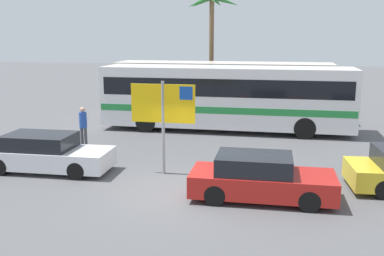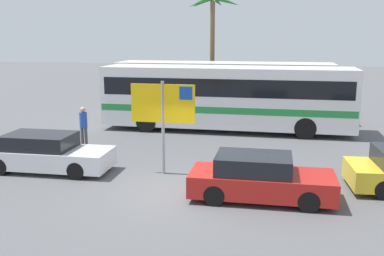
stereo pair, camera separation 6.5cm
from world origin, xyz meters
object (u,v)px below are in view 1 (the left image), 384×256
bus_rear_coach (222,87)px  car_red (260,178)px  ferry_sign (164,107)px  pedestrian_by_bus (83,123)px  bus_front_coach (226,95)px  car_white (46,153)px

bus_rear_coach → car_red: size_ratio=2.94×
ferry_sign → pedestrian_by_bus: bearing=145.9°
pedestrian_by_bus → car_red: bearing=-115.9°
bus_front_coach → ferry_sign: ferry_sign is taller
ferry_sign → car_white: bearing=-173.1°
ferry_sign → car_red: ferry_sign is taller
car_white → pedestrian_by_bus: 3.49m
bus_rear_coach → car_white: (-4.73, -11.50, -1.15)m
pedestrian_by_bus → car_white: bearing=-171.2°
bus_rear_coach → pedestrian_by_bus: (-4.90, -8.04, -0.76)m
car_white → pedestrian_by_bus: (-0.17, 3.46, 0.39)m
ferry_sign → car_white: ferry_sign is taller
ferry_sign → pedestrian_by_bus: ferry_sign is taller
car_white → pedestrian_by_bus: bearing=91.4°
car_white → car_red: bearing=-11.3°
bus_front_coach → pedestrian_by_bus: (-5.53, -4.57, -0.76)m
bus_rear_coach → ferry_sign: (-0.55, -11.00, 0.54)m
bus_rear_coach → bus_front_coach: bearing=-79.6°
bus_front_coach → pedestrian_by_bus: bearing=-140.4°
bus_rear_coach → pedestrian_by_bus: bearing=-121.4°
car_red → pedestrian_by_bus: (-7.67, 4.77, 0.39)m
ferry_sign → pedestrian_by_bus: 5.42m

